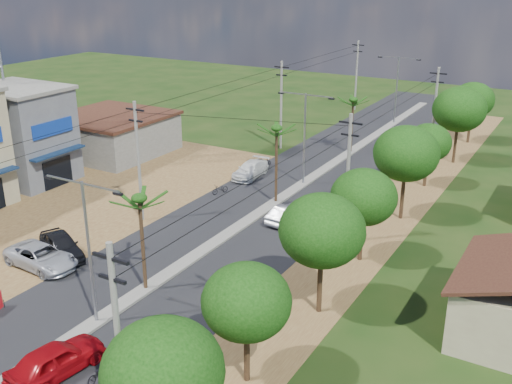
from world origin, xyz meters
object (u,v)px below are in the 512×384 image
car_parked_dark (61,246)px  moto_rider_east (100,372)px  car_white_far (250,170)px  car_parked_silver (41,257)px  car_red_near (56,360)px  car_silver_mid (286,214)px

car_parked_dark → moto_rider_east: size_ratio=2.98×
car_white_far → car_parked_silver: 21.64m
car_red_near → car_parked_dark: car_red_near is taller
car_white_far → car_silver_mid: bearing=-48.2°
car_white_far → car_parked_dark: car_parked_dark is taller
car_red_near → car_parked_dark: 12.51m
car_red_near → car_parked_silver: (-9.00, 7.01, -0.09)m
car_red_near → car_white_far: 29.24m
car_red_near → car_silver_mid: bearing=-84.8°
car_silver_mid → moto_rider_east: (1.01, -20.38, -0.23)m
car_parked_silver → car_parked_dark: 1.67m
car_silver_mid → car_white_far: size_ratio=0.83×
car_silver_mid → car_parked_dark: (-9.98, -12.41, 0.15)m
car_white_far → car_parked_silver: (-2.50, -21.50, 0.04)m
car_parked_dark → moto_rider_east: (10.98, -7.97, -0.38)m
moto_rider_east → car_red_near: bearing=20.6°
car_parked_silver → moto_rider_east: car_parked_silver is taller
car_parked_silver → moto_rider_east: size_ratio=3.29×
car_parked_dark → moto_rider_east: bearing=-101.1°
car_silver_mid → car_parked_silver: 17.26m
car_parked_silver → car_silver_mid: bearing=-31.8°
car_red_near → moto_rider_east: 2.14m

